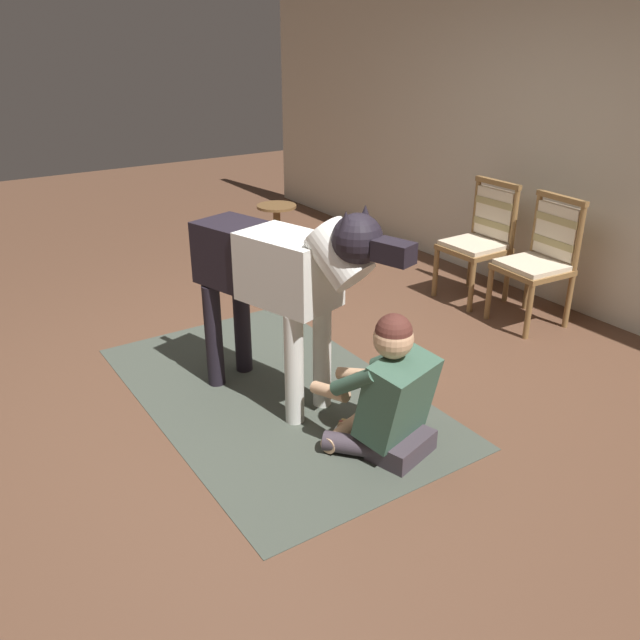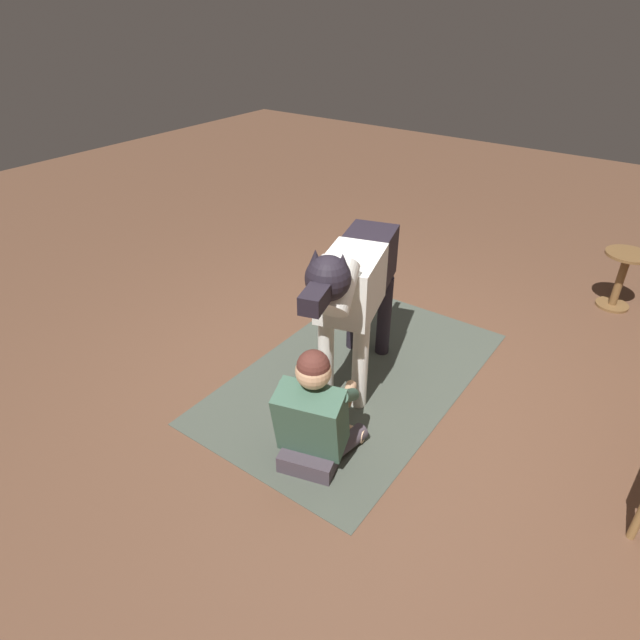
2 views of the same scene
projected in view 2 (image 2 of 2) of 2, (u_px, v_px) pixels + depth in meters
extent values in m
plane|color=brown|center=(362.00, 373.00, 4.12)|extent=(15.21, 15.21, 0.00)
cube|color=#41473D|center=(356.00, 375.00, 4.10)|extent=(2.41, 1.48, 0.01)
cube|color=#40363E|center=(309.00, 458.00, 3.29)|extent=(0.33, 0.39, 0.12)
cylinder|color=#40363E|center=(296.00, 434.00, 3.46)|extent=(0.37, 0.35, 0.11)
cylinder|color=tan|center=(314.00, 423.00, 3.57)|extent=(0.21, 0.37, 0.09)
cylinder|color=#40363E|center=(341.00, 446.00, 3.38)|extent=(0.41, 0.17, 0.11)
cylinder|color=tan|center=(338.00, 429.00, 3.52)|extent=(0.17, 0.37, 0.09)
cube|color=#3A5B49|center=(311.00, 420.00, 3.18)|extent=(0.40, 0.47, 0.47)
cylinder|color=#3A5B49|center=(293.00, 383.00, 3.29)|extent=(0.30, 0.16, 0.24)
cylinder|color=tan|center=(312.00, 386.00, 3.52)|extent=(0.28, 0.11, 0.12)
cylinder|color=#3A5B49|center=(348.00, 396.00, 3.19)|extent=(0.30, 0.16, 0.24)
cylinder|color=tan|center=(349.00, 394.00, 3.45)|extent=(0.27, 0.18, 0.12)
sphere|color=tan|center=(313.00, 371.00, 3.04)|extent=(0.21, 0.21, 0.21)
sphere|color=#542922|center=(313.00, 366.00, 3.02)|extent=(0.19, 0.19, 0.19)
cylinder|color=silver|center=(360.00, 365.00, 3.64)|extent=(0.11, 0.11, 0.68)
cylinder|color=silver|center=(326.00, 358.00, 3.71)|extent=(0.11, 0.11, 0.68)
cylinder|color=black|center=(384.00, 316.00, 4.19)|extent=(0.11, 0.11, 0.68)
cylinder|color=black|center=(354.00, 311.00, 4.26)|extent=(0.11, 0.11, 0.68)
cube|color=silver|center=(351.00, 283.00, 3.51)|extent=(0.62, 0.49, 0.39)
cube|color=black|center=(368.00, 258.00, 3.84)|extent=(0.54, 0.45, 0.38)
cylinder|color=silver|center=(334.00, 286.00, 3.13)|extent=(0.45, 0.35, 0.39)
sphere|color=black|center=(328.00, 278.00, 2.99)|extent=(0.26, 0.26, 0.26)
cube|color=black|center=(314.00, 300.00, 2.82)|extent=(0.22, 0.17, 0.11)
cone|color=black|center=(343.00, 263.00, 2.92)|extent=(0.11, 0.11, 0.12)
cone|color=black|center=(315.00, 259.00, 2.97)|extent=(0.11, 0.11, 0.12)
cylinder|color=black|center=(377.00, 249.00, 4.06)|extent=(0.35, 0.14, 0.23)
cylinder|color=white|center=(326.00, 431.00, 3.58)|extent=(0.22, 0.22, 0.01)
cylinder|color=tan|center=(323.00, 427.00, 3.57)|extent=(0.17, 0.13, 0.05)
cylinder|color=tan|center=(330.00, 427.00, 3.56)|extent=(0.17, 0.13, 0.05)
cylinder|color=#993F36|center=(326.00, 426.00, 3.56)|extent=(0.17, 0.12, 0.04)
cylinder|color=brown|center=(620.00, 281.00, 4.86)|extent=(0.07, 0.07, 0.51)
cylinder|color=brown|center=(612.00, 305.00, 4.99)|extent=(0.29, 0.29, 0.02)
cylinder|color=brown|center=(629.00, 254.00, 4.72)|extent=(0.38, 0.38, 0.02)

